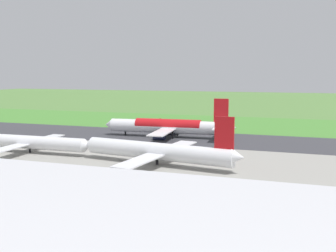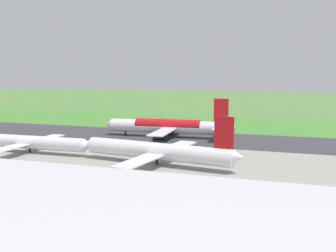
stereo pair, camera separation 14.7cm
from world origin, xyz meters
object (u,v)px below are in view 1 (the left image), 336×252
Objects in this scene: airliner_main at (169,126)px; airliner_parked_far at (29,142)px; airliner_parked_mid at (158,151)px; no_stopping_sign at (160,120)px; traffic_cone_orange at (155,121)px.

airliner_main is 54.70m from airliner_parked_far.
airliner_parked_mid reaches higher than no_stopping_sign.
airliner_main reaches higher than no_stopping_sign.
airliner_parked_far is 87.40m from no_stopping_sign.
airliner_parked_far is at bearing 80.83° from no_stopping_sign.
airliner_main reaches higher than airliner_parked_mid.
airliner_main is 46.65m from no_stopping_sign.
traffic_cone_orange is at bearing -69.07° from airliner_parked_mid.
airliner_main is 48.09m from airliner_parked_mid.
traffic_cone_orange is (3.97, -2.93, -1.14)m from no_stopping_sign.
airliner_parked_far is (32.86, 43.73, -0.82)m from airliner_main.
no_stopping_sign reaches higher than traffic_cone_orange.
airliner_parked_mid is at bearing 176.49° from airliner_parked_far.
airliner_main is 1.22× the size of airliner_parked_far.
airliner_main is at bearing -75.22° from airliner_parked_mid.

